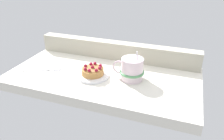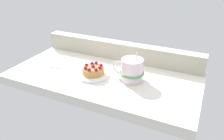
{
  "view_description": "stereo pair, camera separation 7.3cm",
  "coord_description": "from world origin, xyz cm",
  "px_view_note": "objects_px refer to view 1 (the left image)",
  "views": [
    {
      "loc": [
        31.78,
        -77.17,
        44.57
      ],
      "look_at": [
        4.79,
        -1.85,
        3.71
      ],
      "focal_mm": 35.24,
      "sensor_mm": 36.0,
      "label": 1
    },
    {
      "loc": [
        38.57,
        -74.38,
        44.57
      ],
      "look_at": [
        4.79,
        -1.85,
        3.71
      ],
      "focal_mm": 35.24,
      "sensor_mm": 36.0,
      "label": 2
    }
  ],
  "objects_px": {
    "dessert_fork": "(42,70)",
    "raspberry_tart": "(93,71)",
    "coffee_mug": "(131,70)",
    "dessert_plate": "(93,75)"
  },
  "relations": [
    {
      "from": "coffee_mug",
      "to": "dessert_fork",
      "type": "relative_size",
      "value": 0.83
    },
    {
      "from": "coffee_mug",
      "to": "dessert_fork",
      "type": "distance_m",
      "value": 0.4
    },
    {
      "from": "dessert_plate",
      "to": "raspberry_tart",
      "type": "xyz_separation_m",
      "value": [
        0.0,
        0.0,
        0.02
      ]
    },
    {
      "from": "dessert_plate",
      "to": "coffee_mug",
      "type": "height_order",
      "value": "coffee_mug"
    },
    {
      "from": "dessert_plate",
      "to": "raspberry_tart",
      "type": "relative_size",
      "value": 1.45
    },
    {
      "from": "coffee_mug",
      "to": "dessert_fork",
      "type": "xyz_separation_m",
      "value": [
        -0.39,
        -0.06,
        -0.04
      ]
    },
    {
      "from": "dessert_plate",
      "to": "raspberry_tart",
      "type": "bearing_deg",
      "value": 56.2
    },
    {
      "from": "raspberry_tart",
      "to": "dessert_fork",
      "type": "bearing_deg",
      "value": -173.71
    },
    {
      "from": "dessert_plate",
      "to": "dessert_fork",
      "type": "relative_size",
      "value": 0.83
    },
    {
      "from": "dessert_fork",
      "to": "raspberry_tart",
      "type": "bearing_deg",
      "value": 6.29
    }
  ]
}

